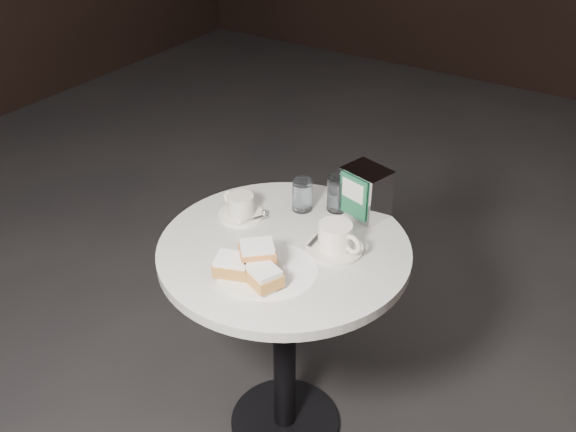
{
  "coord_description": "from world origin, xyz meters",
  "views": [
    {
      "loc": [
        0.79,
        -1.2,
        1.77
      ],
      "look_at": [
        0.0,
        0.02,
        0.83
      ],
      "focal_mm": 40.0,
      "sensor_mm": 36.0,
      "label": 1
    }
  ],
  "objects_px": {
    "coffee_cup_right": "(336,239)",
    "cafe_table": "(284,301)",
    "coffee_cup_left": "(241,207)",
    "water_glass_left": "(302,195)",
    "napkin_dispenser": "(365,192)",
    "beignet_plate": "(251,268)",
    "water_glass_right": "(338,194)"
  },
  "relations": [
    {
      "from": "coffee_cup_right",
      "to": "water_glass_left",
      "type": "relative_size",
      "value": 1.89
    },
    {
      "from": "coffee_cup_left",
      "to": "water_glass_right",
      "type": "distance_m",
      "value": 0.29
    },
    {
      "from": "beignet_plate",
      "to": "coffee_cup_left",
      "type": "xyz_separation_m",
      "value": [
        -0.2,
        0.22,
        -0.0
      ]
    },
    {
      "from": "coffee_cup_right",
      "to": "water_glass_left",
      "type": "height_order",
      "value": "water_glass_left"
    },
    {
      "from": "water_glass_left",
      "to": "napkin_dispenser",
      "type": "relative_size",
      "value": 0.65
    },
    {
      "from": "cafe_table",
      "to": "coffee_cup_left",
      "type": "distance_m",
      "value": 0.3
    },
    {
      "from": "coffee_cup_right",
      "to": "cafe_table",
      "type": "bearing_deg",
      "value": -145.32
    },
    {
      "from": "coffee_cup_right",
      "to": "water_glass_right",
      "type": "xyz_separation_m",
      "value": [
        -0.1,
        0.19,
        0.02
      ]
    },
    {
      "from": "coffee_cup_left",
      "to": "beignet_plate",
      "type": "bearing_deg",
      "value": -35.41
    },
    {
      "from": "coffee_cup_right",
      "to": "napkin_dispenser",
      "type": "distance_m",
      "value": 0.21
    },
    {
      "from": "beignet_plate",
      "to": "water_glass_right",
      "type": "xyz_separation_m",
      "value": [
        0.02,
        0.41,
        0.02
      ]
    },
    {
      "from": "water_glass_right",
      "to": "beignet_plate",
      "type": "bearing_deg",
      "value": -93.23
    },
    {
      "from": "napkin_dispenser",
      "to": "cafe_table",
      "type": "bearing_deg",
      "value": -97.22
    },
    {
      "from": "water_glass_left",
      "to": "water_glass_right",
      "type": "distance_m",
      "value": 0.11
    },
    {
      "from": "beignet_plate",
      "to": "water_glass_right",
      "type": "relative_size",
      "value": 1.86
    },
    {
      "from": "beignet_plate",
      "to": "coffee_cup_right",
      "type": "distance_m",
      "value": 0.25
    },
    {
      "from": "coffee_cup_right",
      "to": "napkin_dispenser",
      "type": "height_order",
      "value": "napkin_dispenser"
    },
    {
      "from": "coffee_cup_left",
      "to": "water_glass_right",
      "type": "bearing_deg",
      "value": 53.56
    },
    {
      "from": "beignet_plate",
      "to": "napkin_dispenser",
      "type": "xyz_separation_m",
      "value": [
        0.1,
        0.43,
        0.04
      ]
    },
    {
      "from": "coffee_cup_left",
      "to": "napkin_dispenser",
      "type": "distance_m",
      "value": 0.37
    },
    {
      "from": "beignet_plate",
      "to": "water_glass_left",
      "type": "xyz_separation_m",
      "value": [
        -0.07,
        0.35,
        0.02
      ]
    },
    {
      "from": "coffee_cup_left",
      "to": "coffee_cup_right",
      "type": "xyz_separation_m",
      "value": [
        0.32,
        -0.0,
        0.01
      ]
    },
    {
      "from": "beignet_plate",
      "to": "coffee_cup_left",
      "type": "distance_m",
      "value": 0.3
    },
    {
      "from": "water_glass_right",
      "to": "napkin_dispenser",
      "type": "xyz_separation_m",
      "value": [
        0.08,
        0.02,
        0.02
      ]
    },
    {
      "from": "beignet_plate",
      "to": "coffee_cup_left",
      "type": "height_order",
      "value": "beignet_plate"
    },
    {
      "from": "coffee_cup_left",
      "to": "water_glass_left",
      "type": "relative_size",
      "value": 1.64
    },
    {
      "from": "beignet_plate",
      "to": "water_glass_right",
      "type": "bearing_deg",
      "value": 86.77
    },
    {
      "from": "water_glass_left",
      "to": "napkin_dispenser",
      "type": "distance_m",
      "value": 0.19
    },
    {
      "from": "cafe_table",
      "to": "coffee_cup_right",
      "type": "height_order",
      "value": "coffee_cup_right"
    },
    {
      "from": "napkin_dispenser",
      "to": "water_glass_left",
      "type": "bearing_deg",
      "value": -139.96
    },
    {
      "from": "coffee_cup_right",
      "to": "beignet_plate",
      "type": "bearing_deg",
      "value": -107.53
    },
    {
      "from": "coffee_cup_left",
      "to": "water_glass_left",
      "type": "xyz_separation_m",
      "value": [
        0.13,
        0.13,
        0.02
      ]
    }
  ]
}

